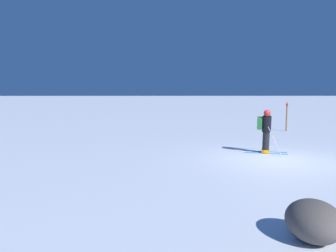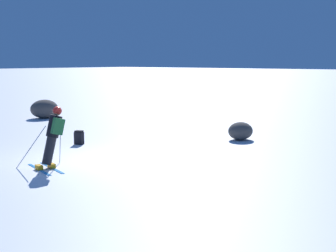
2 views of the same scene
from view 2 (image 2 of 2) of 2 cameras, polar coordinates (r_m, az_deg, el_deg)
name	(u,v)px [view 2 (image 2 of 2)]	position (r m, az deg, el deg)	size (l,w,h in m)	color
ground_plane	(86,160)	(14.25, -10.00, -4.16)	(300.00, 300.00, 0.00)	white
skier	(53,134)	(13.27, -13.85, -0.96)	(1.25, 1.70, 1.75)	#1E7AC6
spare_backpack	(79,138)	(16.96, -10.79, -1.40)	(0.32, 0.36, 0.50)	black
exposed_boulder_0	(240,131)	(17.82, 8.83, -0.60)	(1.03, 0.88, 0.67)	#4C4742
exposed_boulder_1	(44,109)	(25.09, -14.84, 2.03)	(1.49, 1.26, 0.97)	#4C4742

